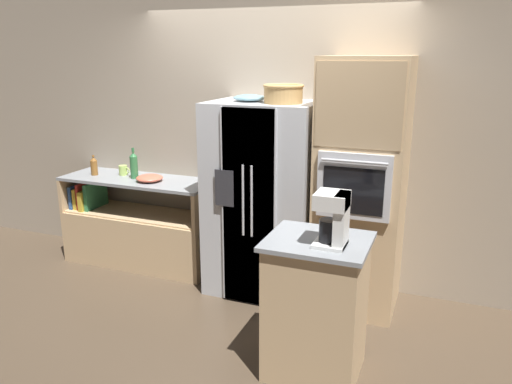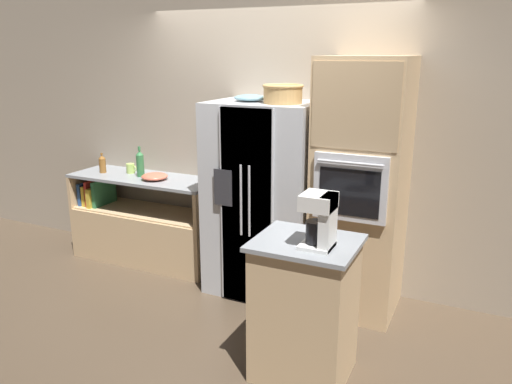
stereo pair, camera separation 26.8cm
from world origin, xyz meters
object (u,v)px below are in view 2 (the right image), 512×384
(mixing_bowl, at_px, (155,176))
(bottle_tall, at_px, (140,163))
(refrigerator, at_px, (264,199))
(fruit_bowl, at_px, (250,98))
(mug, at_px, (131,168))
(coffee_maker, at_px, (321,219))
(bottle_short, at_px, (102,164))
(wicker_basket, at_px, (283,93))
(wall_oven, at_px, (361,189))

(mixing_bowl, bearing_deg, bottle_tall, 166.39)
(refrigerator, bearing_deg, fruit_bowl, -175.13)
(bottle_tall, relative_size, mug, 2.53)
(fruit_bowl, xyz_separation_m, bottle_tall, (-1.28, 0.09, -0.71))
(mug, relative_size, coffee_maker, 0.36)
(fruit_bowl, height_order, bottle_short, fruit_bowl)
(bottle_tall, distance_m, mixing_bowl, 0.24)
(bottle_tall, relative_size, bottle_short, 1.48)
(wicker_basket, height_order, coffee_maker, wicker_basket)
(bottle_tall, distance_m, mug, 0.22)
(mug, height_order, mixing_bowl, mug)
(refrigerator, height_order, wall_oven, wall_oven)
(bottle_short, distance_m, mixing_bowl, 0.67)
(mixing_bowl, bearing_deg, bottle_short, 178.67)
(refrigerator, bearing_deg, bottle_short, 178.56)
(mug, bearing_deg, wall_oven, -3.15)
(refrigerator, xyz_separation_m, bottle_tall, (-1.41, 0.08, 0.18))
(fruit_bowl, height_order, mug, fruit_bowl)
(wall_oven, xyz_separation_m, bottle_short, (-2.72, 0.03, -0.05))
(bottle_tall, distance_m, coffee_maker, 2.60)
(wall_oven, bearing_deg, mug, 176.85)
(fruit_bowl, bearing_deg, mixing_bowl, 177.77)
(bottle_tall, height_order, coffee_maker, coffee_maker)
(bottle_tall, xyz_separation_m, coffee_maker, (2.30, -1.21, 0.11))
(mug, xyz_separation_m, coffee_maker, (2.48, -1.28, 0.20))
(wall_oven, relative_size, bottle_tall, 6.81)
(wicker_basket, relative_size, mug, 2.74)
(wicker_basket, relative_size, bottle_short, 1.60)
(bottle_short, xyz_separation_m, coffee_maker, (2.76, -1.17, 0.15))
(fruit_bowl, relative_size, bottle_short, 1.34)
(wall_oven, distance_m, fruit_bowl, 1.20)
(wall_oven, bearing_deg, mixing_bowl, 179.70)
(bottle_tall, bearing_deg, mixing_bowl, -13.61)
(refrigerator, height_order, bottle_short, refrigerator)
(wicker_basket, bearing_deg, bottle_short, 176.82)
(refrigerator, distance_m, bottle_short, 1.88)
(mug, height_order, coffee_maker, coffee_maker)
(bottle_short, height_order, mixing_bowl, bottle_short)
(wall_oven, distance_m, bottle_tall, 2.26)
(wicker_basket, bearing_deg, mixing_bowl, 175.93)
(refrigerator, relative_size, wall_oven, 0.82)
(bottle_tall, bearing_deg, wicker_basket, -5.33)
(bottle_tall, xyz_separation_m, mixing_bowl, (0.21, -0.05, -0.10))
(wicker_basket, bearing_deg, wall_oven, 7.70)
(wall_oven, xyz_separation_m, mixing_bowl, (-2.05, 0.01, -0.11))
(refrigerator, height_order, mug, refrigerator)
(bottle_tall, xyz_separation_m, mug, (-0.19, 0.07, -0.08))
(mug, distance_m, coffee_maker, 2.80)
(refrigerator, xyz_separation_m, wicker_basket, (0.20, -0.07, 0.94))
(wicker_basket, xyz_separation_m, mug, (-1.79, 0.22, -0.84))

